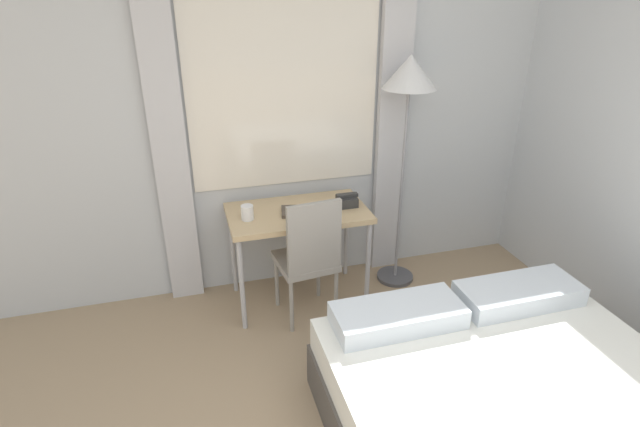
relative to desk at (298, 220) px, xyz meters
name	(u,v)px	position (x,y,z in m)	size (l,w,h in m)	color
wall_back_with_window	(279,118)	(-0.04, 0.37, 0.66)	(5.17, 0.13, 2.70)	silver
desk	(298,220)	(0.00, 0.00, 0.00)	(1.01, 0.58, 0.76)	tan
desk_chair	(309,254)	(0.01, -0.27, -0.15)	(0.44, 0.44, 0.98)	gray
standing_lamp	(409,91)	(0.84, 0.06, 0.87)	(0.39, 0.39, 1.82)	#4C4C51
telephone	(347,200)	(0.37, -0.01, 0.11)	(0.16, 0.13, 0.09)	#2D2D2D
book	(302,211)	(0.02, -0.04, 0.09)	(0.32, 0.24, 0.02)	#4C4238
mug	(247,213)	(-0.37, -0.05, 0.12)	(0.09, 0.09, 0.10)	white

